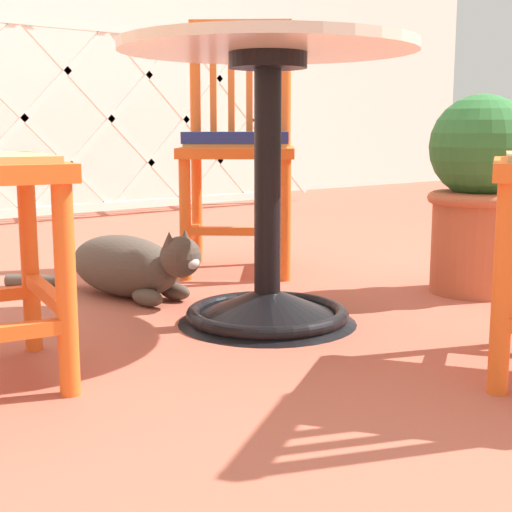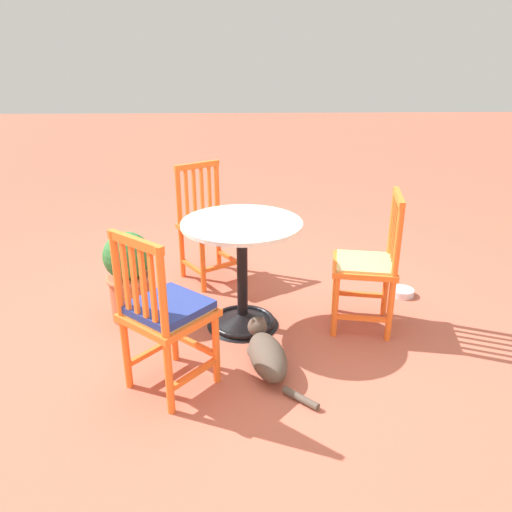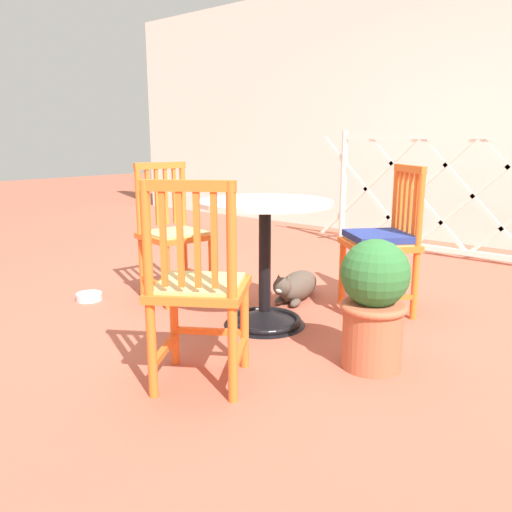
{
  "view_description": "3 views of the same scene",
  "coord_description": "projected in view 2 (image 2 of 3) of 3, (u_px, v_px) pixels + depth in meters",
  "views": [
    {
      "loc": [
        -1.29,
        -1.5,
        0.51
      ],
      "look_at": [
        -0.11,
        -0.03,
        0.19
      ],
      "focal_mm": 51.82,
      "sensor_mm": 36.0,
      "label": 1
    },
    {
      "loc": [
        -0.06,
        2.96,
        1.73
      ],
      "look_at": [
        -0.15,
        0.07,
        0.53
      ],
      "focal_mm": 35.52,
      "sensor_mm": 36.0,
      "label": 2
    },
    {
      "loc": [
        1.75,
        -2.27,
        1.06
      ],
      "look_at": [
        -0.07,
        -0.08,
        0.42
      ],
      "focal_mm": 36.43,
      "sensor_mm": 36.0,
      "label": 3
    }
  ],
  "objects": [
    {
      "name": "orange_chair_facing_out",
      "position": [
        369.0,
        265.0,
        3.25
      ],
      "size": [
        0.47,
        0.47,
        0.91
      ],
      "color": "orange",
      "rests_on": "ground_plane"
    },
    {
      "name": "tabby_cat",
      "position": [
        266.0,
        353.0,
        2.92
      ],
      "size": [
        0.4,
        0.69,
        0.23
      ],
      "color": "#4C4238",
      "rests_on": "ground_plane"
    },
    {
      "name": "orange_chair_tucked_in",
      "position": [
        166.0,
        314.0,
        2.63
      ],
      "size": [
        0.56,
        0.56,
        0.91
      ],
      "color": "orange",
      "rests_on": "ground_plane"
    },
    {
      "name": "pet_water_bowl",
      "position": [
        402.0,
        292.0,
        3.8
      ],
      "size": [
        0.17,
        0.17,
        0.05
      ],
      "primitive_type": "cylinder",
      "color": "silver",
      "rests_on": "ground_plane"
    },
    {
      "name": "terracotta_planter",
      "position": [
        129.0,
        274.0,
        3.38
      ],
      "size": [
        0.32,
        0.32,
        0.62
      ],
      "color": "#B25B3D",
      "rests_on": "ground_plane"
    },
    {
      "name": "cafe_table",
      "position": [
        242.0,
        286.0,
        3.3
      ],
      "size": [
        0.76,
        0.76,
        0.73
      ],
      "color": "black",
      "rests_on": "ground_plane"
    },
    {
      "name": "orange_chair_near_fence",
      "position": [
        208.0,
        227.0,
        3.95
      ],
      "size": [
        0.55,
        0.55,
        0.91
      ],
      "color": "orange",
      "rests_on": "ground_plane"
    },
    {
      "name": "ground_plane",
      "position": [
        233.0,
        326.0,
        3.39
      ],
      "size": [
        24.0,
        24.0,
        0.0
      ],
      "primitive_type": "plane",
      "color": "#AD5642"
    }
  ]
}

